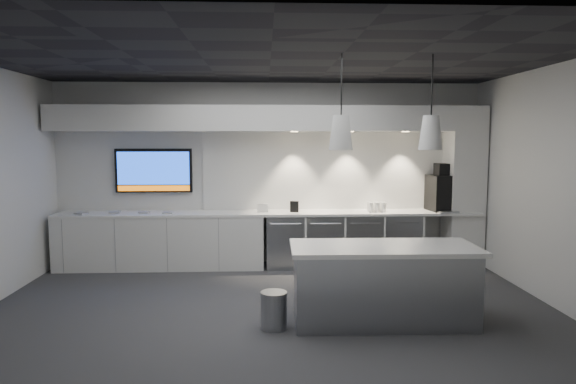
{
  "coord_description": "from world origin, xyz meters",
  "views": [
    {
      "loc": [
        -0.07,
        -6.07,
        2.09
      ],
      "look_at": [
        0.25,
        1.1,
        1.34
      ],
      "focal_mm": 32.0,
      "sensor_mm": 36.0,
      "label": 1
    }
  ],
  "objects_px": {
    "wall_tv": "(154,171)",
    "bin": "(274,310)",
    "island": "(383,284)",
    "coffee_machine": "(443,191)"
  },
  "relations": [
    {
      "from": "wall_tv",
      "to": "bin",
      "type": "xyz_separation_m",
      "value": [
        1.92,
        -3.04,
        -1.35
      ]
    },
    {
      "from": "wall_tv",
      "to": "coffee_machine",
      "type": "height_order",
      "value": "wall_tv"
    },
    {
      "from": "wall_tv",
      "to": "bin",
      "type": "height_order",
      "value": "wall_tv"
    },
    {
      "from": "wall_tv",
      "to": "island",
      "type": "xyz_separation_m",
      "value": [
        3.16,
        -2.9,
        -1.11
      ]
    },
    {
      "from": "island",
      "to": "coffee_machine",
      "type": "distance_m",
      "value": 3.19
    },
    {
      "from": "coffee_machine",
      "to": "island",
      "type": "bearing_deg",
      "value": -126.63
    },
    {
      "from": "wall_tv",
      "to": "island",
      "type": "distance_m",
      "value": 4.43
    },
    {
      "from": "island",
      "to": "bin",
      "type": "distance_m",
      "value": 1.27
    },
    {
      "from": "wall_tv",
      "to": "bin",
      "type": "bearing_deg",
      "value": -57.76
    },
    {
      "from": "island",
      "to": "wall_tv",
      "type": "bearing_deg",
      "value": 138.37
    }
  ]
}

